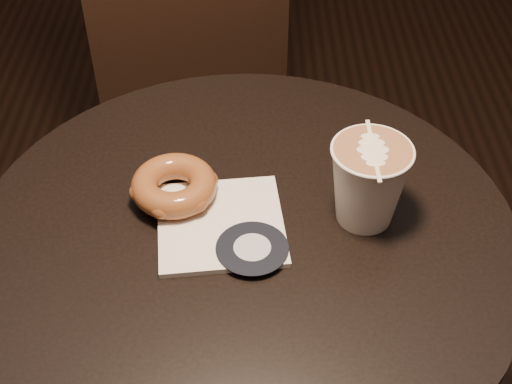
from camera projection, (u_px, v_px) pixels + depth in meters
cafe_table at (246, 323)px, 1.04m from camera, size 0.70×0.70×0.75m
chair at (202, 79)px, 1.44m from camera, size 0.51×0.51×1.05m
pastry_bag at (221, 224)px, 0.91m from camera, size 0.17×0.17×0.01m
doughnut at (174, 185)px, 0.93m from camera, size 0.11×0.11×0.04m
latte_cup at (368, 184)px, 0.88m from camera, size 0.10×0.10×0.11m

